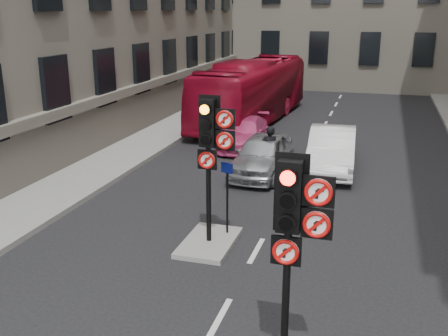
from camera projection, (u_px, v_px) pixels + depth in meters
The scene contains 11 objects.
pavement_left at pixel (122, 152), 20.98m from camera, with size 3.00×50.00×0.16m, color gray.
centre_island at pixel (209, 242), 12.92m from camera, with size 1.20×2.00×0.12m, color gray.
signal_near at pixel (294, 220), 7.78m from camera, with size 0.91×0.40×3.58m.
signal_far at pixel (212, 139), 12.12m from camera, with size 0.91×0.40×3.58m.
car_silver at pixel (262, 155), 18.28m from camera, with size 1.66×4.12×1.40m, color #9A9EA2.
car_white at pixel (332, 150), 18.73m from camera, with size 1.59×4.57×1.51m, color white.
car_pink at pixel (244, 133), 21.90m from camera, with size 1.69×4.15×1.20m, color #CE3C7A.
bus_red at pixel (252, 91), 26.56m from camera, with size 2.63×11.24×3.13m, color maroon.
motorcycle at pixel (306, 203), 14.35m from camera, with size 0.45×1.58×0.95m, color black.
motorcyclist at pixel (269, 151), 18.04m from camera, with size 0.64×0.42×1.76m, color black.
info_sign at pixel (227, 188), 12.98m from camera, with size 0.32×0.14×1.87m.
Camera 1 is at (2.56, -6.21, 5.59)m, focal length 42.00 mm.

